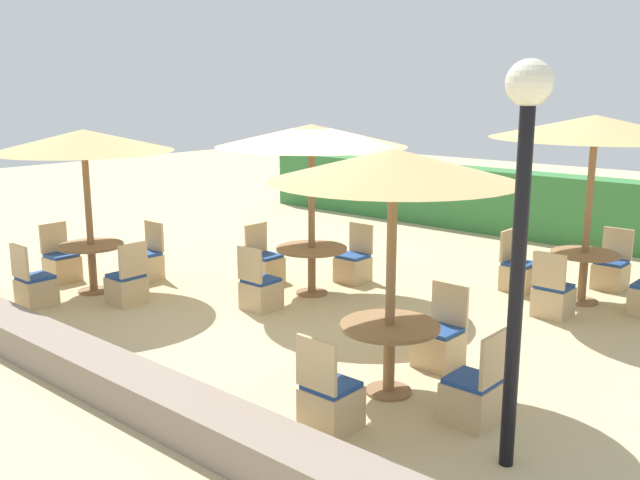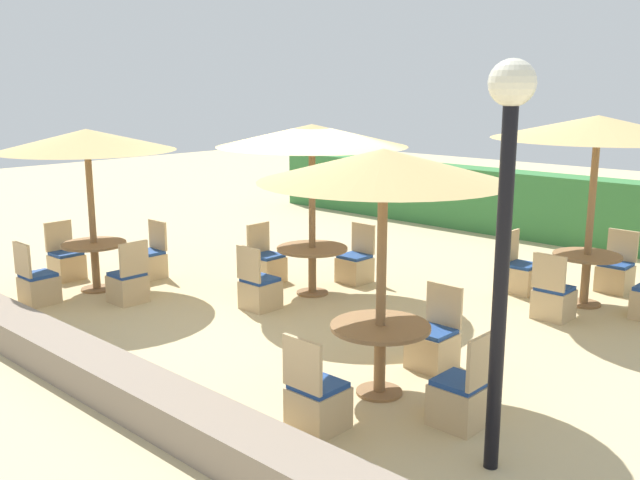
{
  "view_description": "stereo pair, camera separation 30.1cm",
  "coord_description": "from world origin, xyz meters",
  "px_view_note": "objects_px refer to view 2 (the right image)",
  "views": [
    {
      "loc": [
        6.69,
        -7.01,
        3.14
      ],
      "look_at": [
        0.0,
        0.6,
        0.9
      ],
      "focal_mm": 40.0,
      "sensor_mm": 36.0,
      "label": 1
    },
    {
      "loc": [
        6.92,
        -6.81,
        3.14
      ],
      "look_at": [
        0.0,
        0.6,
        0.9
      ],
      "focal_mm": 40.0,
      "sensor_mm": 36.0,
      "label": 2
    }
  ],
  "objects_px": {
    "patio_chair_back_right_south": "(553,300)",
    "patio_chair_back_right_west": "(520,275)",
    "patio_chair_center_south": "(259,291)",
    "patio_chair_center_north": "(355,266)",
    "patio_chair_front_left_west": "(66,263)",
    "patio_chair_front_right_east": "(461,399)",
    "patio_chair_front_right_north": "(433,345)",
    "patio_chair_front_right_south": "(317,402)",
    "patio_chair_center_west": "(267,265)",
    "round_table_back_right": "(586,267)",
    "parasol_front_left": "(87,141)",
    "parasol_back_right": "(598,128)",
    "round_table_front_left": "(95,254)",
    "round_table_front_right": "(380,340)",
    "patio_chair_back_right_north": "(615,274)",
    "parasol_center": "(312,136)",
    "parasol_front_right": "(383,167)",
    "patio_chair_front_left_south": "(38,286)",
    "round_table_center": "(312,257)",
    "patio_chair_front_left_north": "(149,262)",
    "patio_chair_front_left_east": "(128,285)",
    "lamp_post": "(506,188)"
  },
  "relations": [
    {
      "from": "patio_chair_front_left_east",
      "to": "patio_chair_back_right_west",
      "type": "height_order",
      "value": "same"
    },
    {
      "from": "patio_chair_front_right_south",
      "to": "lamp_post",
      "type": "bearing_deg",
      "value": 18.15
    },
    {
      "from": "patio_chair_center_south",
      "to": "patio_chair_center_north",
      "type": "relative_size",
      "value": 1.0
    },
    {
      "from": "parasol_front_right",
      "to": "patio_chair_front_right_north",
      "type": "bearing_deg",
      "value": 89.67
    },
    {
      "from": "patio_chair_center_south",
      "to": "patio_chair_center_north",
      "type": "xyz_separation_m",
      "value": [
        0.08,
        2.0,
        0.0
      ]
    },
    {
      "from": "patio_chair_center_north",
      "to": "patio_chair_back_right_west",
      "type": "distance_m",
      "value": 2.57
    },
    {
      "from": "round_table_center",
      "to": "round_table_front_right",
      "type": "distance_m",
      "value": 3.64
    },
    {
      "from": "parasol_front_right",
      "to": "round_table_front_right",
      "type": "xyz_separation_m",
      "value": [
        0.0,
        0.0,
        -1.77
      ]
    },
    {
      "from": "round_table_back_right",
      "to": "patio_chair_back_right_south",
      "type": "bearing_deg",
      "value": -93.29
    },
    {
      "from": "patio_chair_back_right_south",
      "to": "patio_chair_back_right_west",
      "type": "bearing_deg",
      "value": 137.23
    },
    {
      "from": "patio_chair_center_west",
      "to": "patio_chair_front_left_west",
      "type": "distance_m",
      "value": 3.3
    },
    {
      "from": "lamp_post",
      "to": "patio_chair_center_south",
      "type": "relative_size",
      "value": 3.57
    },
    {
      "from": "round_table_center",
      "to": "round_table_back_right",
      "type": "xyz_separation_m",
      "value": [
        3.25,
        2.29,
        -0.01
      ]
    },
    {
      "from": "patio_chair_center_south",
      "to": "patio_chair_back_right_south",
      "type": "relative_size",
      "value": 1.0
    },
    {
      "from": "lamp_post",
      "to": "parasol_front_right",
      "type": "bearing_deg",
      "value": 162.38
    },
    {
      "from": "lamp_post",
      "to": "patio_chair_front_left_west",
      "type": "xyz_separation_m",
      "value": [
        -8.09,
        0.49,
        -2.09
      ]
    },
    {
      "from": "parasol_front_left",
      "to": "patio_chair_front_left_east",
      "type": "distance_m",
      "value": 2.24
    },
    {
      "from": "patio_chair_center_west",
      "to": "patio_chair_back_right_west",
      "type": "relative_size",
      "value": 1.0
    },
    {
      "from": "patio_chair_front_right_north",
      "to": "round_table_back_right",
      "type": "distance_m",
      "value": 3.46
    },
    {
      "from": "patio_chair_front_right_north",
      "to": "patio_chair_back_right_west",
      "type": "distance_m",
      "value": 3.47
    },
    {
      "from": "parasol_center",
      "to": "patio_chair_front_right_north",
      "type": "xyz_separation_m",
      "value": [
        2.97,
        -1.15,
        -2.12
      ]
    },
    {
      "from": "patio_chair_front_right_north",
      "to": "parasol_center",
      "type": "bearing_deg",
      "value": -21.09
    },
    {
      "from": "round_table_back_right",
      "to": "parasol_back_right",
      "type": "bearing_deg",
      "value": -153.43
    },
    {
      "from": "round_table_front_right",
      "to": "patio_chair_back_right_west",
      "type": "xyz_separation_m",
      "value": [
        -0.71,
        4.36,
        -0.31
      ]
    },
    {
      "from": "patio_chair_front_left_east",
      "to": "round_table_front_right",
      "type": "height_order",
      "value": "patio_chair_front_left_east"
    },
    {
      "from": "patio_chair_front_right_south",
      "to": "patio_chair_back_right_north",
      "type": "relative_size",
      "value": 1.0
    },
    {
      "from": "patio_chair_center_west",
      "to": "parasol_back_right",
      "type": "bearing_deg",
      "value": 118.05
    },
    {
      "from": "parasol_center",
      "to": "patio_chair_front_left_north",
      "type": "distance_m",
      "value": 3.55
    },
    {
      "from": "patio_chair_front_left_west",
      "to": "patio_chair_front_right_south",
      "type": "distance_m",
      "value": 6.64
    },
    {
      "from": "parasol_front_left",
      "to": "patio_chair_front_right_east",
      "type": "distance_m",
      "value": 6.86
    },
    {
      "from": "patio_chair_front_right_south",
      "to": "parasol_front_right",
      "type": "bearing_deg",
      "value": 93.38
    },
    {
      "from": "round_table_front_left",
      "to": "round_table_front_right",
      "type": "bearing_deg",
      "value": 0.25
    },
    {
      "from": "patio_chair_front_left_west",
      "to": "patio_chair_front_left_south",
      "type": "xyz_separation_m",
      "value": [
        0.97,
        -0.95,
        0.0
      ]
    },
    {
      "from": "patio_chair_center_west",
      "to": "patio_chair_front_right_east",
      "type": "distance_m",
      "value": 5.42
    },
    {
      "from": "round_table_center",
      "to": "patio_chair_center_south",
      "type": "xyz_separation_m",
      "value": [
        -0.04,
        -1.04,
        -0.31
      ]
    },
    {
      "from": "round_table_front_right",
      "to": "patio_chair_back_right_south",
      "type": "xyz_separation_m",
      "value": [
        0.23,
        3.49,
        -0.31
      ]
    },
    {
      "from": "round_table_front_left",
      "to": "patio_chair_front_left_north",
      "type": "xyz_separation_m",
      "value": [
        -0.01,
        0.97,
        -0.31
      ]
    },
    {
      "from": "round_table_front_left",
      "to": "patio_chair_front_left_east",
      "type": "height_order",
      "value": "patio_chair_front_left_east"
    },
    {
      "from": "patio_chair_back_right_south",
      "to": "parasol_front_left",
      "type": "bearing_deg",
      "value": -148.73
    },
    {
      "from": "patio_chair_front_right_south",
      "to": "patio_chair_back_right_north",
      "type": "xyz_separation_m",
      "value": [
        0.28,
        6.4,
        0.0
      ]
    },
    {
      "from": "patio_chair_front_left_west",
      "to": "patio_chair_front_right_east",
      "type": "distance_m",
      "value": 7.5
    },
    {
      "from": "patio_chair_center_north",
      "to": "patio_chair_front_right_north",
      "type": "relative_size",
      "value": 1.0
    },
    {
      "from": "parasol_center",
      "to": "patio_chair_front_right_south",
      "type": "distance_m",
      "value": 4.83
    },
    {
      "from": "parasol_center",
      "to": "patio_chair_front_left_west",
      "type": "bearing_deg",
      "value": -149.06
    },
    {
      "from": "patio_chair_front_left_north",
      "to": "patio_chair_front_left_east",
      "type": "height_order",
      "value": "same"
    },
    {
      "from": "patio_chair_center_west",
      "to": "patio_chair_front_right_north",
      "type": "xyz_separation_m",
      "value": [
        4.0,
        -1.15,
        0.0
      ]
    },
    {
      "from": "patio_chair_center_west",
      "to": "patio_chair_front_right_south",
      "type": "height_order",
      "value": "same"
    },
    {
      "from": "parasol_front_left",
      "to": "parasol_back_right",
      "type": "distance_m",
      "value": 7.33
    },
    {
      "from": "patio_chair_center_north",
      "to": "patio_chair_front_left_east",
      "type": "distance_m",
      "value": 3.54
    },
    {
      "from": "patio_chair_center_north",
      "to": "patio_chair_front_right_north",
      "type": "height_order",
      "value": "same"
    }
  ]
}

